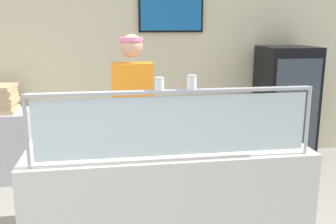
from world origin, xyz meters
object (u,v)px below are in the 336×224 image
at_px(parmesan_shaker, 159,85).
at_px(drink_fridge, 285,106).
at_px(pizza_server, 146,140).
at_px(pizza_tray, 147,142).
at_px(worker_figure, 133,116).
at_px(pepper_flake_shaker, 192,83).

height_order(parmesan_shaker, drink_fridge, drink_fridge).
distance_m(pizza_server, parmesan_shaker, 0.61).
bearing_deg(pizza_tray, worker_figure, 94.48).
xyz_separation_m(pizza_server, worker_figure, (-0.05, 0.73, 0.02)).
bearing_deg(pizza_server, drink_fridge, 45.32).
height_order(pizza_server, worker_figure, worker_figure).
bearing_deg(pizza_server, pepper_flake_shaker, -51.08).
height_order(pizza_tray, pizza_server, pizza_server).
bearing_deg(worker_figure, pizza_server, -86.31).
relative_size(parmesan_shaker, pepper_flake_shaker, 0.89).
bearing_deg(pizza_tray, drink_fridge, 42.80).
xyz_separation_m(parmesan_shaker, pepper_flake_shaker, (0.21, 0.00, 0.00)).
height_order(pepper_flake_shaker, worker_figure, worker_figure).
distance_m(worker_figure, drink_fridge, 2.41).
bearing_deg(worker_figure, drink_fridge, 29.29).
bearing_deg(drink_fridge, pepper_flake_shaker, -128.08).
xyz_separation_m(pizza_tray, worker_figure, (-0.06, 0.71, 0.04)).
relative_size(pizza_tray, pepper_flake_shaker, 4.62).
distance_m(pizza_server, worker_figure, 0.73).
xyz_separation_m(pizza_tray, drink_fridge, (2.04, 1.89, -0.19)).
bearing_deg(pepper_flake_shaker, drink_fridge, 51.92).
bearing_deg(pepper_flake_shaker, pizza_tray, 124.25).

